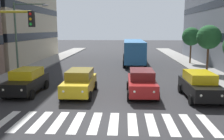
{
  "coord_description": "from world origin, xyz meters",
  "views": [
    {
      "loc": [
        -0.95,
        11.05,
        4.46
      ],
      "look_at": [
        -0.08,
        -5.32,
        1.69
      ],
      "focal_mm": 38.76,
      "sensor_mm": 36.0,
      "label": 1
    }
  ],
  "objects_px": {
    "street_tree_3": "(191,37)",
    "street_lamp_right": "(22,32)",
    "car_0": "(199,85)",
    "bus_behind_traffic": "(134,49)",
    "car_2": "(80,82)",
    "car_1": "(142,82)",
    "car_3": "(27,81)",
    "street_tree_2": "(209,37)"
  },
  "relations": [
    {
      "from": "street_tree_3",
      "to": "street_lamp_right",
      "type": "bearing_deg",
      "value": 30.64
    },
    {
      "from": "car_0",
      "to": "bus_behind_traffic",
      "type": "height_order",
      "value": "bus_behind_traffic"
    },
    {
      "from": "car_2",
      "to": "street_lamp_right",
      "type": "xyz_separation_m",
      "value": [
        6.01,
        -5.0,
        3.37
      ]
    },
    {
      "from": "car_1",
      "to": "car_3",
      "type": "xyz_separation_m",
      "value": [
        8.02,
        0.01,
        0.0
      ]
    },
    {
      "from": "car_0",
      "to": "street_tree_3",
      "type": "xyz_separation_m",
      "value": [
        -3.56,
        -15.86,
        2.65
      ]
    },
    {
      "from": "street_lamp_right",
      "to": "street_tree_2",
      "type": "xyz_separation_m",
      "value": [
        -17.42,
        -3.6,
        -0.58
      ]
    },
    {
      "from": "car_0",
      "to": "bus_behind_traffic",
      "type": "bearing_deg",
      "value": -77.16
    },
    {
      "from": "car_1",
      "to": "street_tree_3",
      "type": "relative_size",
      "value": 0.97
    },
    {
      "from": "street_tree_2",
      "to": "car_1",
      "type": "bearing_deg",
      "value": 49.62
    },
    {
      "from": "car_0",
      "to": "street_tree_3",
      "type": "height_order",
      "value": "street_tree_3"
    },
    {
      "from": "car_0",
      "to": "car_2",
      "type": "bearing_deg",
      "value": -3.51
    },
    {
      "from": "car_2",
      "to": "street_tree_2",
      "type": "bearing_deg",
      "value": -142.97
    },
    {
      "from": "street_tree_2",
      "to": "car_2",
      "type": "bearing_deg",
      "value": 37.03
    },
    {
      "from": "car_0",
      "to": "car_2",
      "type": "height_order",
      "value": "same"
    },
    {
      "from": "car_2",
      "to": "car_3",
      "type": "bearing_deg",
      "value": -2.66
    },
    {
      "from": "car_0",
      "to": "street_lamp_right",
      "type": "height_order",
      "value": "street_lamp_right"
    },
    {
      "from": "car_3",
      "to": "street_tree_2",
      "type": "bearing_deg",
      "value": -150.96
    },
    {
      "from": "car_3",
      "to": "bus_behind_traffic",
      "type": "relative_size",
      "value": 0.42
    },
    {
      "from": "car_0",
      "to": "street_tree_2",
      "type": "height_order",
      "value": "street_tree_2"
    },
    {
      "from": "car_1",
      "to": "car_3",
      "type": "relative_size",
      "value": 1.0
    },
    {
      "from": "car_3",
      "to": "bus_behind_traffic",
      "type": "bearing_deg",
      "value": -117.32
    },
    {
      "from": "car_1",
      "to": "car_2",
      "type": "xyz_separation_m",
      "value": [
        4.24,
        0.18,
        0.0
      ]
    },
    {
      "from": "car_3",
      "to": "street_lamp_right",
      "type": "bearing_deg",
      "value": -65.17
    },
    {
      "from": "street_lamp_right",
      "to": "street_tree_3",
      "type": "distance_m",
      "value": 20.36
    },
    {
      "from": "car_2",
      "to": "car_1",
      "type": "bearing_deg",
      "value": -177.53
    },
    {
      "from": "car_1",
      "to": "bus_behind_traffic",
      "type": "height_order",
      "value": "bus_behind_traffic"
    },
    {
      "from": "car_1",
      "to": "street_tree_2",
      "type": "xyz_separation_m",
      "value": [
        -7.16,
        -8.42,
        2.79
      ]
    },
    {
      "from": "car_1",
      "to": "car_2",
      "type": "height_order",
      "value": "same"
    },
    {
      "from": "car_3",
      "to": "street_lamp_right",
      "type": "height_order",
      "value": "street_lamp_right"
    },
    {
      "from": "car_3",
      "to": "car_0",
      "type": "bearing_deg",
      "value": 176.77
    },
    {
      "from": "street_lamp_right",
      "to": "street_tree_2",
      "type": "height_order",
      "value": "street_lamp_right"
    },
    {
      "from": "car_1",
      "to": "street_tree_2",
      "type": "relative_size",
      "value": 0.94
    },
    {
      "from": "car_3",
      "to": "street_tree_2",
      "type": "distance_m",
      "value": 17.59
    },
    {
      "from": "bus_behind_traffic",
      "to": "street_tree_2",
      "type": "height_order",
      "value": "street_tree_2"
    },
    {
      "from": "car_0",
      "to": "street_tree_3",
      "type": "bearing_deg",
      "value": -102.66
    },
    {
      "from": "car_2",
      "to": "bus_behind_traffic",
      "type": "relative_size",
      "value": 0.42
    },
    {
      "from": "car_3",
      "to": "street_lamp_right",
      "type": "xyz_separation_m",
      "value": [
        2.23,
        -4.83,
        3.37
      ]
    },
    {
      "from": "car_0",
      "to": "car_2",
      "type": "xyz_separation_m",
      "value": [
        7.94,
        -0.49,
        0.0
      ]
    },
    {
      "from": "car_1",
      "to": "street_tree_2",
      "type": "bearing_deg",
      "value": -130.38
    },
    {
      "from": "street_tree_2",
      "to": "street_tree_3",
      "type": "xyz_separation_m",
      "value": [
        -0.09,
        -6.77,
        -0.14
      ]
    },
    {
      "from": "bus_behind_traffic",
      "to": "street_lamp_right",
      "type": "bearing_deg",
      "value": 46.21
    },
    {
      "from": "car_0",
      "to": "car_3",
      "type": "height_order",
      "value": "same"
    }
  ]
}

